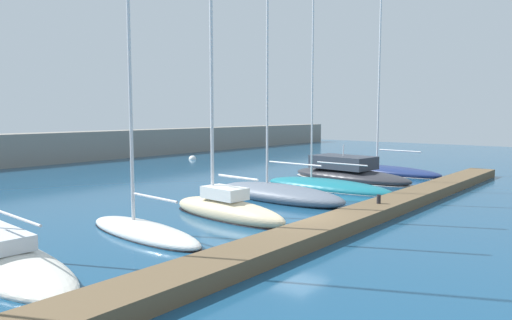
{
  "coord_description": "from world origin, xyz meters",
  "views": [
    {
      "loc": [
        -17.06,
        -11.8,
        5.01
      ],
      "look_at": [
        2.03,
        3.83,
        2.59
      ],
      "focal_mm": 33.53,
      "sensor_mm": 36.0,
      "label": 1
    }
  ],
  "objects_px": {
    "sailboat_navy_ninth": "(387,170)",
    "sailboat_sand_fifth": "(227,208)",
    "mooring_buoy_white": "(192,159)",
    "dock_bollard": "(379,199)",
    "motorboat_charcoal_eighth": "(348,173)",
    "sailboat_slate_sixth": "(279,193)",
    "sailboat_teal_seventh": "(327,186)",
    "sailboat_white_fourth": "(143,229)"
  },
  "relations": [
    {
      "from": "sailboat_teal_seventh",
      "to": "mooring_buoy_white",
      "type": "xyz_separation_m",
      "value": [
        8.31,
        21.88,
        -0.19
      ]
    },
    {
      "from": "sailboat_white_fourth",
      "to": "mooring_buoy_white",
      "type": "xyz_separation_m",
      "value": [
        23.79,
        22.44,
        -0.27
      ]
    },
    {
      "from": "sailboat_navy_ninth",
      "to": "sailboat_teal_seventh",
      "type": "bearing_deg",
      "value": 95.2
    },
    {
      "from": "sailboat_white_fourth",
      "to": "sailboat_navy_ninth",
      "type": "height_order",
      "value": "sailboat_navy_ninth"
    },
    {
      "from": "sailboat_navy_ninth",
      "to": "dock_bollard",
      "type": "relative_size",
      "value": 38.14
    },
    {
      "from": "sailboat_slate_sixth",
      "to": "motorboat_charcoal_eighth",
      "type": "distance_m",
      "value": 10.13
    },
    {
      "from": "sailboat_navy_ninth",
      "to": "motorboat_charcoal_eighth",
      "type": "bearing_deg",
      "value": 85.14
    },
    {
      "from": "sailboat_teal_seventh",
      "to": "dock_bollard",
      "type": "height_order",
      "value": "sailboat_teal_seventh"
    },
    {
      "from": "sailboat_teal_seventh",
      "to": "dock_bollard",
      "type": "xyz_separation_m",
      "value": [
        -5.66,
        -6.33,
        0.61
      ]
    },
    {
      "from": "sailboat_white_fourth",
      "to": "sailboat_teal_seventh",
      "type": "relative_size",
      "value": 0.67
    },
    {
      "from": "sailboat_navy_ninth",
      "to": "sailboat_sand_fifth",
      "type": "bearing_deg",
      "value": 97.39
    },
    {
      "from": "sailboat_white_fourth",
      "to": "sailboat_slate_sixth",
      "type": "bearing_deg",
      "value": -83.34
    },
    {
      "from": "motorboat_charcoal_eighth",
      "to": "sailboat_teal_seventh",
      "type": "bearing_deg",
      "value": 107.16
    },
    {
      "from": "sailboat_slate_sixth",
      "to": "sailboat_navy_ninth",
      "type": "relative_size",
      "value": 0.94
    },
    {
      "from": "sailboat_slate_sixth",
      "to": "mooring_buoy_white",
      "type": "bearing_deg",
      "value": -29.65
    },
    {
      "from": "sailboat_sand_fifth",
      "to": "dock_bollard",
      "type": "height_order",
      "value": "sailboat_sand_fifth"
    },
    {
      "from": "mooring_buoy_white",
      "to": "sailboat_sand_fifth",
      "type": "bearing_deg",
      "value": -129.96
    },
    {
      "from": "sailboat_white_fourth",
      "to": "sailboat_slate_sixth",
      "type": "xyz_separation_m",
      "value": [
        10.1,
        0.56,
        0.12
      ]
    },
    {
      "from": "sailboat_teal_seventh",
      "to": "dock_bollard",
      "type": "relative_size",
      "value": 47.21
    },
    {
      "from": "sailboat_sand_fifth",
      "to": "mooring_buoy_white",
      "type": "distance_m",
      "value": 29.74
    },
    {
      "from": "sailboat_teal_seventh",
      "to": "mooring_buoy_white",
      "type": "bearing_deg",
      "value": -19.53
    },
    {
      "from": "sailboat_white_fourth",
      "to": "sailboat_teal_seventh",
      "type": "bearing_deg",
      "value": -84.41
    },
    {
      "from": "sailboat_white_fourth",
      "to": "sailboat_navy_ninth",
      "type": "xyz_separation_m",
      "value": [
        25.29,
        0.68,
        0.05
      ]
    },
    {
      "from": "sailboat_sand_fifth",
      "to": "sailboat_teal_seventh",
      "type": "height_order",
      "value": "sailboat_teal_seventh"
    },
    {
      "from": "sailboat_slate_sixth",
      "to": "sailboat_navy_ninth",
      "type": "xyz_separation_m",
      "value": [
        15.19,
        0.13,
        -0.08
      ]
    },
    {
      "from": "sailboat_navy_ninth",
      "to": "dock_bollard",
      "type": "xyz_separation_m",
      "value": [
        -15.48,
        -6.45,
        0.48
      ]
    },
    {
      "from": "sailboat_slate_sixth",
      "to": "mooring_buoy_white",
      "type": "height_order",
      "value": "sailboat_slate_sixth"
    },
    {
      "from": "sailboat_sand_fifth",
      "to": "dock_bollard",
      "type": "bearing_deg",
      "value": -131.99
    },
    {
      "from": "motorboat_charcoal_eighth",
      "to": "mooring_buoy_white",
      "type": "xyz_separation_m",
      "value": [
        3.61,
        20.91,
        -0.52
      ]
    },
    {
      "from": "sailboat_teal_seventh",
      "to": "mooring_buoy_white",
      "type": "distance_m",
      "value": 23.4
    },
    {
      "from": "mooring_buoy_white",
      "to": "dock_bollard",
      "type": "distance_m",
      "value": 31.49
    },
    {
      "from": "sailboat_sand_fifth",
      "to": "sailboat_navy_ninth",
      "type": "bearing_deg",
      "value": -82.54
    },
    {
      "from": "dock_bollard",
      "to": "sailboat_sand_fifth",
      "type": "bearing_deg",
      "value": 133.45
    },
    {
      "from": "sailboat_white_fourth",
      "to": "motorboat_charcoal_eighth",
      "type": "relative_size",
      "value": 1.36
    },
    {
      "from": "sailboat_white_fourth",
      "to": "sailboat_teal_seventh",
      "type": "distance_m",
      "value": 15.48
    },
    {
      "from": "dock_bollard",
      "to": "mooring_buoy_white",
      "type": "bearing_deg",
      "value": 63.65
    },
    {
      "from": "motorboat_charcoal_eighth",
      "to": "mooring_buoy_white",
      "type": "height_order",
      "value": "motorboat_charcoal_eighth"
    },
    {
      "from": "motorboat_charcoal_eighth",
      "to": "sailboat_navy_ninth",
      "type": "bearing_deg",
      "value": -93.74
    },
    {
      "from": "sailboat_white_fourth",
      "to": "sailboat_sand_fifth",
      "type": "distance_m",
      "value": 4.7
    },
    {
      "from": "motorboat_charcoal_eighth",
      "to": "dock_bollard",
      "type": "distance_m",
      "value": 12.68
    },
    {
      "from": "sailboat_white_fourth",
      "to": "sailboat_navy_ninth",
      "type": "relative_size",
      "value": 0.83
    },
    {
      "from": "sailboat_sand_fifth",
      "to": "sailboat_teal_seventh",
      "type": "distance_m",
      "value": 10.83
    }
  ]
}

